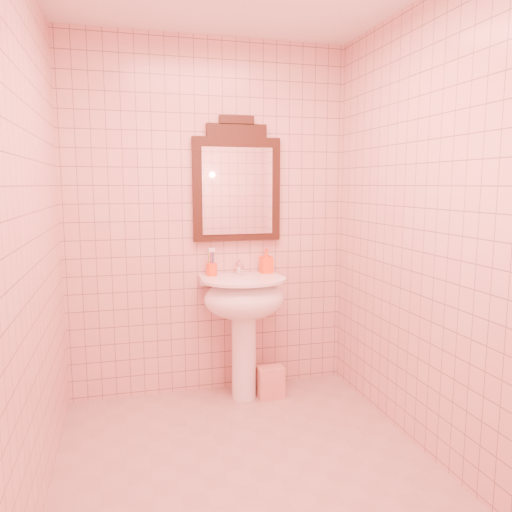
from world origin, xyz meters
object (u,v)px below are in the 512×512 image
object	(u,v)px
pedestal_sink	(244,307)
towel	(271,382)
toothbrush_cup	(212,269)
soap_dispenser	(266,261)
mirror	(237,184)

from	to	relation	value
pedestal_sink	towel	bearing A→B (deg)	-11.65
pedestal_sink	toothbrush_cup	distance (m)	0.35
soap_dispenser	towel	bearing A→B (deg)	-103.08
toothbrush_cup	soap_dispenser	xyz separation A→B (m)	(0.40, 0.00, 0.04)
soap_dispenser	towel	world-z (taller)	soap_dispenser
toothbrush_cup	soap_dispenser	distance (m)	0.40
toothbrush_cup	towel	bearing A→B (deg)	-25.50
towel	pedestal_sink	bearing A→B (deg)	168.35
pedestal_sink	toothbrush_cup	xyz separation A→B (m)	(-0.20, 0.14, 0.25)
pedestal_sink	mirror	size ratio (longest dim) A/B	0.99
mirror	soap_dispenser	world-z (taller)	mirror
pedestal_sink	soap_dispenser	world-z (taller)	soap_dispenser
toothbrush_cup	soap_dispenser	bearing A→B (deg)	0.53
mirror	toothbrush_cup	bearing A→B (deg)	-163.89
toothbrush_cup	soap_dispenser	size ratio (longest dim) A/B	0.96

